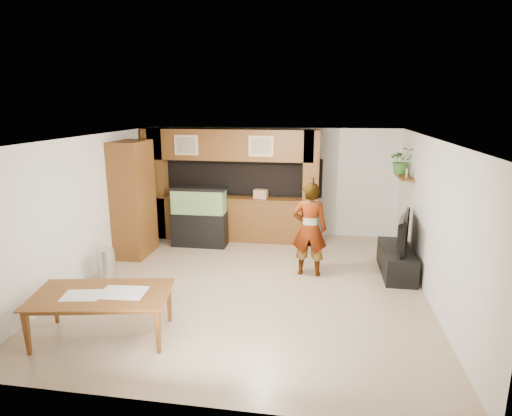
% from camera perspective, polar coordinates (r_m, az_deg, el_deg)
% --- Properties ---
extents(floor, '(6.50, 6.50, 0.00)m').
position_cam_1_polar(floor, '(7.80, -0.72, -10.07)').
color(floor, '#9D8B6D').
rests_on(floor, ground).
extents(ceiling, '(6.50, 6.50, 0.00)m').
position_cam_1_polar(ceiling, '(7.17, -0.78, 9.33)').
color(ceiling, white).
rests_on(ceiling, wall_back).
extents(wall_back, '(6.00, 0.00, 6.00)m').
position_cam_1_polar(wall_back, '(10.52, 2.26, 3.58)').
color(wall_back, silver).
rests_on(wall_back, floor).
extents(wall_left, '(0.00, 6.50, 6.50)m').
position_cam_1_polar(wall_left, '(8.41, -21.33, 0.07)').
color(wall_left, silver).
rests_on(wall_left, floor).
extents(wall_right, '(0.00, 6.50, 6.50)m').
position_cam_1_polar(wall_right, '(7.49, 22.50, -1.63)').
color(wall_right, silver).
rests_on(wall_right, floor).
extents(partition, '(4.20, 0.99, 2.60)m').
position_cam_1_polar(partition, '(10.08, -3.52, 3.19)').
color(partition, brown).
rests_on(partition, floor).
extents(wall_clock, '(0.05, 0.25, 0.25)m').
position_cam_1_polar(wall_clock, '(9.15, -18.35, 5.17)').
color(wall_clock, black).
rests_on(wall_clock, wall_left).
extents(wall_shelf, '(0.25, 0.90, 0.04)m').
position_cam_1_polar(wall_shelf, '(9.25, 19.13, 3.94)').
color(wall_shelf, brown).
rests_on(wall_shelf, wall_right).
extents(pantry_cabinet, '(0.60, 0.99, 2.42)m').
position_cam_1_polar(pantry_cabinet, '(9.32, -16.05, 1.16)').
color(pantry_cabinet, brown).
rests_on(pantry_cabinet, floor).
extents(trash_can, '(0.32, 0.32, 0.59)m').
position_cam_1_polar(trash_can, '(8.33, -19.29, -7.12)').
color(trash_can, '#B2B2B7').
rests_on(trash_can, floor).
extents(aquarium, '(1.22, 0.46, 1.36)m').
position_cam_1_polar(aquarium, '(9.72, -7.55, -1.23)').
color(aquarium, black).
rests_on(aquarium, floor).
extents(tv_stand, '(0.55, 1.49, 0.50)m').
position_cam_1_polar(tv_stand, '(8.60, 18.19, -6.71)').
color(tv_stand, black).
rests_on(tv_stand, floor).
extents(television, '(0.42, 1.19, 0.68)m').
position_cam_1_polar(television, '(8.42, 18.49, -2.94)').
color(television, black).
rests_on(television, tv_stand).
extents(photo_frame, '(0.05, 0.14, 0.19)m').
position_cam_1_polar(photo_frame, '(9.02, 19.42, 4.42)').
color(photo_frame, tan).
rests_on(photo_frame, wall_shelf).
extents(potted_plant, '(0.56, 0.50, 0.57)m').
position_cam_1_polar(potted_plant, '(9.44, 18.85, 6.02)').
color(potted_plant, '#366D2B').
rests_on(potted_plant, wall_shelf).
extents(person, '(0.66, 0.44, 1.78)m').
position_cam_1_polar(person, '(7.99, 7.14, -2.82)').
color(person, '#A08958').
rests_on(person, floor).
extents(microphone, '(0.03, 0.10, 0.15)m').
position_cam_1_polar(microphone, '(7.62, 7.68, 3.53)').
color(microphone, black).
rests_on(microphone, person).
extents(dining_table, '(2.00, 1.35, 0.65)m').
position_cam_1_polar(dining_table, '(6.37, -19.81, -13.46)').
color(dining_table, brown).
rests_on(dining_table, floor).
extents(newspaper_a, '(0.55, 0.45, 0.01)m').
position_cam_1_polar(newspaper_a, '(6.29, -22.19, -10.73)').
color(newspaper_a, silver).
rests_on(newspaper_a, dining_table).
extents(newspaper_b, '(0.64, 0.49, 0.01)m').
position_cam_1_polar(newspaper_b, '(6.19, -17.31, -10.71)').
color(newspaper_b, silver).
rests_on(newspaper_b, dining_table).
extents(counter_box, '(0.33, 0.24, 0.20)m').
position_cam_1_polar(counter_box, '(9.80, 0.64, 1.88)').
color(counter_box, '#9E7A56').
rests_on(counter_box, partition).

